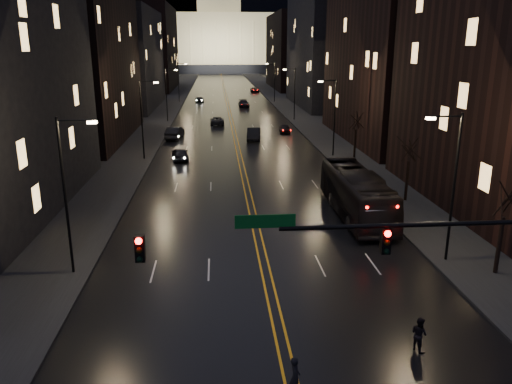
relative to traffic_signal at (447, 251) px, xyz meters
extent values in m
plane|color=black|center=(-5.91, 0.00, -5.10)|extent=(900.00, 900.00, 0.00)
cube|color=black|center=(-5.91, 130.00, -5.09)|extent=(20.00, 320.00, 0.02)
cube|color=black|center=(-19.91, 130.00, -5.02)|extent=(8.00, 320.00, 0.16)
cube|color=black|center=(8.09, 130.00, -5.02)|extent=(8.00, 320.00, 0.16)
cube|color=orange|center=(-5.91, 130.00, -5.08)|extent=(0.62, 320.00, 0.01)
cube|color=black|center=(-26.91, 54.00, 8.90)|extent=(12.00, 30.00, 28.00)
cube|color=black|center=(-26.91, 92.00, 4.90)|extent=(12.00, 34.00, 20.00)
cube|color=black|center=(-26.91, 140.00, 6.90)|extent=(12.00, 40.00, 24.00)
cube|color=black|center=(15.09, 92.00, 7.90)|extent=(12.00, 34.00, 26.00)
cube|color=black|center=(15.09, 140.00, 5.90)|extent=(12.00, 40.00, 22.00)
cube|color=black|center=(-5.91, 250.00, -3.10)|extent=(90.00, 50.00, 4.00)
cube|color=#EED589|center=(-5.91, 250.00, 10.90)|extent=(80.00, 36.00, 24.00)
cylinder|color=black|center=(-0.41, 0.00, 1.10)|extent=(12.00, 0.18, 0.18)
cube|color=black|center=(-11.41, 0.00, 0.50)|extent=(0.35, 0.30, 1.00)
cube|color=black|center=(-2.41, 0.00, 0.50)|extent=(0.35, 0.30, 1.00)
sphere|color=#FF0705|center=(-11.41, -0.18, 0.85)|extent=(0.24, 0.24, 0.24)
sphere|color=#FF0705|center=(-2.41, -0.18, 0.85)|extent=(0.24, 0.24, 0.24)
cube|color=#053F14|center=(-6.91, 0.00, 1.40)|extent=(2.20, 0.06, 0.50)
cylinder|color=black|center=(5.09, 10.00, -0.60)|extent=(0.16, 0.16, 9.00)
cylinder|color=black|center=(4.19, 10.00, 3.70)|extent=(1.80, 0.10, 0.10)
cube|color=#F0C990|center=(3.29, 10.00, 3.60)|extent=(0.50, 0.25, 0.15)
cylinder|color=black|center=(-16.91, 10.00, -0.60)|extent=(0.16, 0.16, 9.00)
cylinder|color=black|center=(-16.01, 10.00, 3.70)|extent=(1.80, 0.10, 0.10)
cube|color=#F0C990|center=(-15.11, 10.00, 3.60)|extent=(0.50, 0.25, 0.15)
cylinder|color=black|center=(5.09, 40.00, -0.60)|extent=(0.16, 0.16, 9.00)
cylinder|color=black|center=(4.19, 40.00, 3.70)|extent=(1.80, 0.10, 0.10)
cube|color=#F0C990|center=(3.29, 40.00, 3.60)|extent=(0.50, 0.25, 0.15)
cylinder|color=black|center=(-16.91, 40.00, -0.60)|extent=(0.16, 0.16, 9.00)
cylinder|color=black|center=(-16.01, 40.00, 3.70)|extent=(1.80, 0.10, 0.10)
cube|color=#F0C990|center=(-15.11, 40.00, 3.60)|extent=(0.50, 0.25, 0.15)
cylinder|color=black|center=(5.09, 70.00, -0.60)|extent=(0.16, 0.16, 9.00)
cylinder|color=black|center=(4.19, 70.00, 3.70)|extent=(1.80, 0.10, 0.10)
cube|color=#F0C990|center=(3.29, 70.00, 3.60)|extent=(0.50, 0.25, 0.15)
cylinder|color=black|center=(-16.91, 70.00, -0.60)|extent=(0.16, 0.16, 9.00)
cylinder|color=black|center=(-16.01, 70.00, 3.70)|extent=(1.80, 0.10, 0.10)
cube|color=#F0C990|center=(-15.11, 70.00, 3.60)|extent=(0.50, 0.25, 0.15)
cylinder|color=black|center=(5.09, 100.00, -0.60)|extent=(0.16, 0.16, 9.00)
cylinder|color=black|center=(4.19, 100.00, 3.70)|extent=(1.80, 0.10, 0.10)
cube|color=#F0C990|center=(3.29, 100.00, 3.60)|extent=(0.50, 0.25, 0.15)
cylinder|color=black|center=(-16.91, 100.00, -0.60)|extent=(0.16, 0.16, 9.00)
cylinder|color=black|center=(-16.01, 100.00, 3.70)|extent=(1.80, 0.10, 0.10)
cube|color=#F0C990|center=(-15.11, 100.00, 3.60)|extent=(0.50, 0.25, 0.15)
cylinder|color=black|center=(7.09, 8.00, -3.35)|extent=(0.24, 0.24, 3.50)
cylinder|color=black|center=(7.09, 22.00, -3.35)|extent=(0.24, 0.24, 3.50)
cylinder|color=black|center=(7.09, 38.00, -3.35)|extent=(0.24, 0.24, 3.50)
imported|color=black|center=(1.96, 18.94, -3.35)|extent=(3.02, 12.57, 3.50)
imported|color=black|center=(-12.75, 39.62, -4.36)|extent=(2.26, 4.52, 1.48)
imported|color=black|center=(-14.41, 53.45, -4.24)|extent=(2.50, 5.43, 1.72)
imported|color=black|center=(-8.41, 66.14, -4.43)|extent=(2.28, 4.84, 1.34)
imported|color=black|center=(-12.32, 100.81, -4.46)|extent=(2.30, 4.63, 1.29)
imported|color=black|center=(-3.41, 51.64, -4.26)|extent=(2.28, 5.27, 1.69)
imported|color=black|center=(1.70, 57.12, -4.43)|extent=(1.90, 4.05, 1.34)
imported|color=black|center=(-2.58, 90.65, -4.34)|extent=(2.23, 5.27, 1.52)
imported|color=black|center=(2.59, 126.70, -4.43)|extent=(2.30, 4.86, 1.34)
imported|color=black|center=(-5.89, -1.23, -4.29)|extent=(0.42, 0.61, 1.63)
imported|color=black|center=(-0.16, 1.24, -4.32)|extent=(0.69, 0.86, 1.56)
camera|label=1|loc=(-8.59, -16.80, 7.44)|focal=35.00mm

